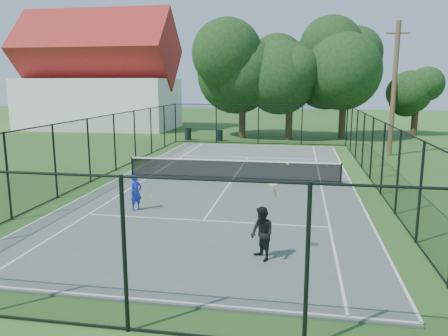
% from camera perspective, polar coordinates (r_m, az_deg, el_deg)
% --- Properties ---
extents(ground, '(120.00, 120.00, 0.00)m').
position_cam_1_polar(ground, '(20.77, 1.11, -1.68)').
color(ground, '#2B551D').
extents(tennis_court, '(11.00, 24.00, 0.06)m').
position_cam_1_polar(tennis_court, '(20.76, 1.11, -1.60)').
color(tennis_court, '#505E59').
rests_on(tennis_court, ground).
extents(tennis_net, '(10.08, 0.08, 0.95)m').
position_cam_1_polar(tennis_net, '(20.65, 1.11, -0.11)').
color(tennis_net, black).
rests_on(tennis_net, tennis_court).
extents(fence, '(13.10, 26.10, 3.00)m').
position_cam_1_polar(fence, '(20.49, 1.12, 2.42)').
color(fence, black).
rests_on(fence, ground).
extents(tree_near_left, '(6.90, 6.90, 9.00)m').
position_cam_1_polar(tree_near_left, '(36.73, 2.45, 12.54)').
color(tree_near_left, '#332114').
rests_on(tree_near_left, ground).
extents(tree_near_mid, '(5.97, 5.97, 7.80)m').
position_cam_1_polar(tree_near_mid, '(35.79, 8.64, 11.29)').
color(tree_near_mid, '#332114').
rests_on(tree_near_mid, ground).
extents(tree_near_right, '(6.71, 6.71, 9.25)m').
position_cam_1_polar(tree_near_right, '(37.95, 15.52, 12.63)').
color(tree_near_right, '#332114').
rests_on(tree_near_right, ground).
extents(tree_far_right, '(4.42, 4.42, 5.85)m').
position_cam_1_polar(tree_far_right, '(41.98, 23.87, 8.81)').
color(tree_far_right, '#332114').
rests_on(tree_far_right, ground).
extents(building, '(15.30, 8.15, 11.87)m').
position_cam_1_polar(building, '(46.56, -16.04, 11.06)').
color(building, silver).
rests_on(building, ground).
extents(trash_bin_left, '(0.58, 0.58, 1.02)m').
position_cam_1_polar(trash_bin_left, '(35.69, -4.74, 4.47)').
color(trash_bin_left, black).
rests_on(trash_bin_left, ground).
extents(trash_bin_right, '(0.58, 0.58, 0.88)m').
position_cam_1_polar(trash_bin_right, '(35.10, -0.61, 4.29)').
color(trash_bin_right, black).
rests_on(trash_bin_right, ground).
extents(utility_pole, '(1.40, 0.30, 8.30)m').
position_cam_1_polar(utility_pole, '(29.60, 21.32, 9.60)').
color(utility_pole, '#4C3823').
rests_on(utility_pole, ground).
extents(player_blue, '(0.84, 0.56, 1.29)m').
position_cam_1_polar(player_blue, '(16.00, -11.40, -3.18)').
color(player_blue, '#1729C5').
rests_on(player_blue, tennis_court).
extents(player_black, '(1.05, 0.92, 2.52)m').
position_cam_1_polar(player_black, '(11.39, 5.00, -8.52)').
color(player_black, black).
rests_on(player_black, tennis_court).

